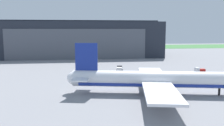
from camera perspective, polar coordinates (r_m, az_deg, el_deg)
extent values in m
plane|color=gray|center=(62.41, -0.78, -7.35)|extent=(440.00, 440.00, 0.00)
cube|color=#447D42|center=(233.29, -5.74, 3.81)|extent=(440.00, 56.00, 0.08)
cube|color=#232833|center=(153.41, -8.33, 5.68)|extent=(102.98, 38.63, 21.50)
cube|color=#4C515B|center=(134.07, -8.43, 4.46)|extent=(78.26, 0.30, 17.20)
cube|color=#232833|center=(153.41, -8.42, 9.92)|extent=(102.98, 9.27, 1.20)
cylinder|color=white|center=(61.97, 11.25, -3.85)|extent=(44.61, 13.10, 4.19)
sphere|color=white|center=(63.20, -9.32, -3.58)|extent=(3.27, 3.27, 3.27)
cube|color=navy|center=(62.21, 11.23, -4.89)|extent=(41.12, 12.42, 0.73)
cube|color=navy|center=(61.59, -6.20, 1.51)|extent=(5.77, 1.56, 7.12)
cube|color=white|center=(59.54, -7.51, -3.84)|extent=(5.12, 6.55, 0.28)
cube|color=white|center=(65.57, -6.41, -2.74)|extent=(5.12, 6.55, 0.28)
cube|color=white|center=(51.71, 11.69, -6.80)|extent=(10.82, 20.00, 0.56)
cube|color=white|center=(72.34, 9.51, -2.56)|extent=(10.82, 20.00, 0.56)
cylinder|color=gray|center=(53.64, 12.29, -7.89)|extent=(4.36, 3.06, 2.30)
cylinder|color=gray|center=(71.22, 10.24, -3.93)|extent=(4.36, 3.06, 2.30)
cylinder|color=black|center=(66.26, 24.41, -6.33)|extent=(0.56, 0.56, 1.86)
cylinder|color=black|center=(60.33, 9.74, -7.08)|extent=(0.56, 0.56, 1.86)
cylinder|color=black|center=(64.57, 9.36, -6.08)|extent=(0.56, 0.56, 1.86)
cube|color=#2D2D33|center=(96.52, 1.84, -1.16)|extent=(2.24, 1.56, 1.76)
cube|color=white|center=(94.68, 1.77, -1.46)|extent=(2.56, 3.02, 1.35)
cylinder|color=black|center=(96.43, 2.49, -1.70)|extent=(0.41, 0.76, 0.72)
cylinder|color=black|center=(96.55, 1.17, -1.69)|extent=(0.41, 0.76, 0.72)
cylinder|color=black|center=(94.19, 2.43, -1.93)|extent=(0.41, 0.76, 0.72)
cylinder|color=black|center=(94.31, 1.08, -1.91)|extent=(0.41, 0.76, 0.72)
cube|color=silver|center=(96.24, 19.79, -1.57)|extent=(1.59, 1.79, 1.89)
cube|color=#AD1E19|center=(97.07, 20.80, -1.71)|extent=(2.39, 1.84, 1.31)
cylinder|color=black|center=(97.25, 19.54, -2.03)|extent=(0.88, 0.31, 0.87)
cylinder|color=black|center=(95.55, 19.99, -2.22)|extent=(0.88, 0.31, 0.87)
cylinder|color=black|center=(98.18, 20.76, -2.00)|extent=(0.88, 0.31, 0.87)
cylinder|color=black|center=(96.50, 21.23, -2.18)|extent=(0.88, 0.31, 0.87)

